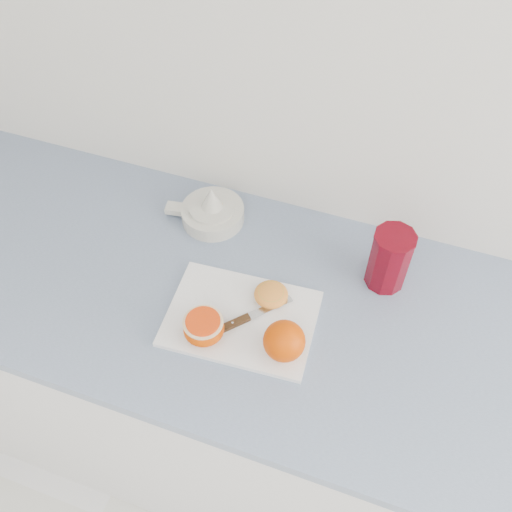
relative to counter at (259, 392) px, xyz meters
The scene contains 8 objects.
counter is the anchor object (origin of this frame).
cutting_board 0.45m from the counter, 109.72° to the right, with size 0.31×0.22×0.01m, color white.
whole_orange 0.52m from the counter, 50.97° to the right, with size 0.08×0.08×0.08m.
half_orange 0.50m from the counter, 121.62° to the right, with size 0.08×0.08×0.05m.
squeezed_shell 0.47m from the counter, 13.87° to the left, with size 0.07×0.07×0.03m.
paring_knife 0.47m from the counter, 104.90° to the right, with size 0.13×0.14×0.01m.
citrus_juicer 0.54m from the counter, 135.08° to the left, with size 0.19×0.15×0.10m.
red_tumbler 0.58m from the counter, 31.23° to the left, with size 0.09×0.09×0.15m.
Camera 1 is at (0.18, 1.04, 1.91)m, focal length 40.00 mm.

